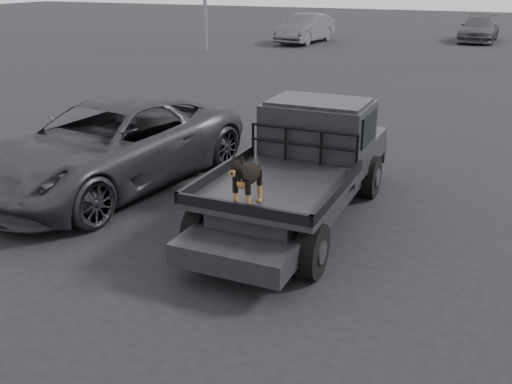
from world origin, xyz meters
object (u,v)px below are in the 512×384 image
at_px(dog, 248,179).
at_px(distant_car_b, 479,29).
at_px(flatbed_ute, 298,193).
at_px(parked_suv, 110,145).
at_px(distant_car_a, 305,28).

xyz_separation_m(dog, distant_car_b, (0.78, 30.66, -0.57)).
relative_size(flatbed_ute, dog, 7.30).
relative_size(parked_suv, distant_car_a, 1.17).
bearing_deg(dog, distant_car_a, 107.85).
bearing_deg(distant_car_b, flatbed_ute, -89.82).
height_order(parked_suv, distant_car_a, distant_car_a).
distance_m(dog, distant_car_a, 27.15).
bearing_deg(distant_car_a, dog, -66.97).
xyz_separation_m(dog, distant_car_a, (-8.32, 25.84, -0.49)).
bearing_deg(distant_car_b, parked_suv, -97.26).
height_order(flatbed_ute, parked_suv, parked_suv).
bearing_deg(flatbed_ute, dog, -91.62).
xyz_separation_m(dog, parked_suv, (-3.72, 1.91, -0.50)).
xyz_separation_m(parked_suv, distant_car_a, (-4.60, 23.93, 0.01)).
xyz_separation_m(flatbed_ute, distant_car_b, (0.73, 28.85, 0.26)).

